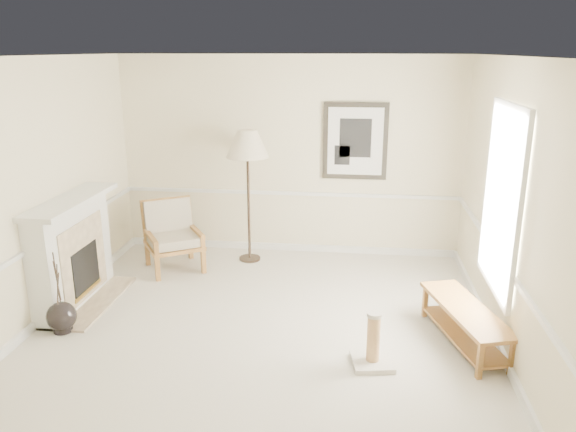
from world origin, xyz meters
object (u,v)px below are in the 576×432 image
object	(u,v)px
floor_lamp	(248,148)
bench	(465,319)
armchair	(172,232)
floor_vase	(62,317)
scratching_post	(373,348)

from	to	relation	value
floor_lamp	bench	xyz separation A→B (m)	(2.68, -2.12, -1.38)
floor_lamp	bench	size ratio (longest dim) A/B	1.28
armchair	bench	distance (m)	4.09
floor_vase	floor_lamp	size ratio (longest dim) A/B	0.49
bench	floor_lamp	bearing A→B (deg)	141.57
floor_vase	floor_lamp	bearing A→B (deg)	55.91
floor_lamp	armchair	bearing A→B (deg)	-158.94
armchair	bench	world-z (taller)	armchair
armchair	bench	size ratio (longest dim) A/B	0.69
armchair	scratching_post	bearing A→B (deg)	-71.89
floor_vase	scratching_post	xyz separation A→B (m)	(3.34, -0.26, 0.00)
floor_lamp	scratching_post	bearing A→B (deg)	-57.12
scratching_post	floor_lamp	bearing A→B (deg)	122.88
armchair	bench	bearing A→B (deg)	-57.39
floor_lamp	bench	world-z (taller)	floor_lamp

